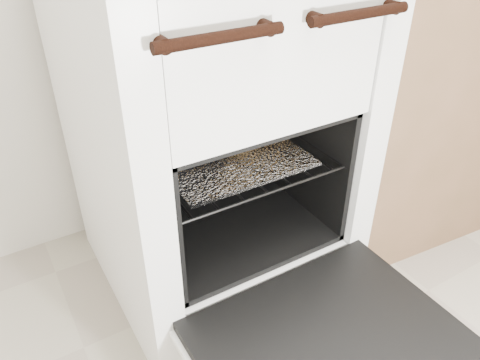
# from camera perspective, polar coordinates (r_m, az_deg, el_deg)

# --- Properties ---
(stove) EXTENTS (0.66, 0.73, 1.01)m
(stove) POSITION_cam_1_polar(r_m,az_deg,el_deg) (1.31, -3.62, 5.29)
(stove) COLOR white
(stove) RESTS_ON ground
(oven_door) EXTENTS (0.59, 0.46, 0.04)m
(oven_door) POSITION_cam_1_polar(r_m,az_deg,el_deg) (1.13, 10.94, -19.01)
(oven_door) COLOR black
(oven_door) RESTS_ON stove
(oven_rack) EXTENTS (0.48, 0.46, 0.01)m
(oven_rack) POSITION_cam_1_polar(r_m,az_deg,el_deg) (1.26, -2.05, 3.24)
(oven_rack) COLOR black
(oven_rack) RESTS_ON stove
(foil_sheet) EXTENTS (0.37, 0.33, 0.01)m
(foil_sheet) POSITION_cam_1_polar(r_m,az_deg,el_deg) (1.24, -1.56, 3.08)
(foil_sheet) COLOR white
(foil_sheet) RESTS_ON oven_rack
(baked_rolls) EXTENTS (0.24, 0.22, 0.05)m
(baked_rolls) POSITION_cam_1_polar(r_m,az_deg,el_deg) (1.32, 0.21, 6.32)
(baked_rolls) COLOR tan
(baked_rolls) RESTS_ON foil_sheet
(counter) EXTENTS (0.97, 0.69, 0.92)m
(counter) POSITION_cam_1_polar(r_m,az_deg,el_deg) (1.83, 21.29, 10.19)
(counter) COLOR brown
(counter) RESTS_ON ground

